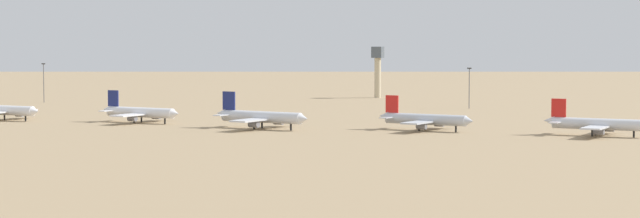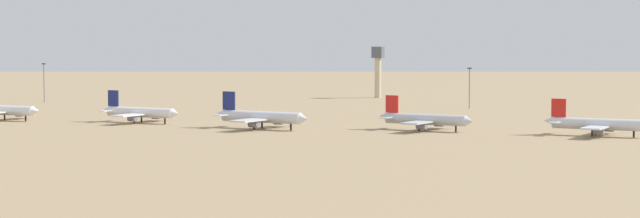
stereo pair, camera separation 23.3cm
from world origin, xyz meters
TOP-DOWN VIEW (x-y plane):
  - ground at (0.00, 0.00)m, footprint 4000.00×4000.00m
  - ridge_far_west at (-513.10, 980.24)m, footprint 225.64×156.06m
  - ridge_west at (-54.26, 1087.53)m, footprint 327.21×311.47m
  - parked_jet_yellow_1 at (-102.97, -3.02)m, footprint 33.25×28.19m
  - parked_jet_navy_2 at (-51.33, 3.84)m, footprint 33.07×28.15m
  - parked_jet_navy_3 at (-1.66, -6.02)m, footprint 35.29×30.16m
  - parked_jet_red_4 at (49.34, 5.83)m, footprint 32.64×27.88m
  - parked_jet_red_5 at (102.35, 4.56)m, footprint 32.82×27.84m
  - control_tower at (-24.73, 191.61)m, footprint 5.20×5.20m
  - light_pole_mid at (-154.82, 97.56)m, footprint 1.80×0.50m
  - light_pole_east at (37.31, 121.34)m, footprint 1.80×0.50m

SIDE VIEW (x-z plane):
  - ground at x=0.00m, z-range 0.00..0.00m
  - parked_jet_red_4 at x=49.34m, z-range -1.87..8.96m
  - parked_jet_red_5 at x=102.35m, z-range -1.87..8.97m
  - parked_jet_navy_2 at x=-51.33m, z-range -1.89..9.06m
  - parked_jet_yellow_1 at x=-102.97m, z-range -1.89..9.09m
  - parked_jet_navy_3 at x=-1.66m, z-range -2.02..9.69m
  - light_pole_east at x=37.31m, z-range 1.23..18.27m
  - light_pole_mid at x=-154.82m, z-range 1.24..19.17m
  - control_tower at x=-24.73m, z-range 2.62..27.90m
  - ridge_west at x=-54.26m, z-range 0.00..74.61m
  - ridge_far_west at x=-513.10m, z-range 0.00..92.62m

